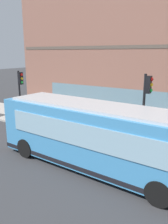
# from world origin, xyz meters

# --- Properties ---
(ground) EXTENTS (120.00, 120.00, 0.00)m
(ground) POSITION_xyz_m (0.00, 0.00, 0.00)
(ground) COLOR #38383A
(sidewalk_curb) EXTENTS (4.20, 40.00, 0.15)m
(sidewalk_curb) POSITION_xyz_m (4.70, 0.00, 0.07)
(sidewalk_curb) COLOR #B2ADA3
(sidewalk_curb) RESTS_ON ground
(building_corner) EXTENTS (8.82, 21.29, 10.38)m
(building_corner) POSITION_xyz_m (11.19, 0.00, 5.18)
(building_corner) COLOR #8C5B4C
(building_corner) RESTS_ON ground
(city_bus_nearside) EXTENTS (3.00, 10.15, 3.07)m
(city_bus_nearside) POSITION_xyz_m (-0.02, -0.93, 1.55)
(city_bus_nearside) COLOR #3F8CC6
(city_bus_nearside) RESTS_ON ground
(traffic_light_near_corner) EXTENTS (0.32, 0.49, 4.13)m
(traffic_light_near_corner) POSITION_xyz_m (2.97, -2.24, 3.03)
(traffic_light_near_corner) COLOR black
(traffic_light_near_corner) RESTS_ON sidewalk_curb
(traffic_light_down_block) EXTENTS (0.32, 0.49, 3.88)m
(traffic_light_down_block) POSITION_xyz_m (3.11, 7.40, 2.86)
(traffic_light_down_block) COLOR black
(traffic_light_down_block) RESTS_ON sidewalk_curb
(pedestrian_near_building_entrance) EXTENTS (0.32, 0.32, 1.73)m
(pedestrian_near_building_entrance) POSITION_xyz_m (3.86, -1.93, 1.15)
(pedestrian_near_building_entrance) COLOR gold
(pedestrian_near_building_entrance) RESTS_ON sidewalk_curb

